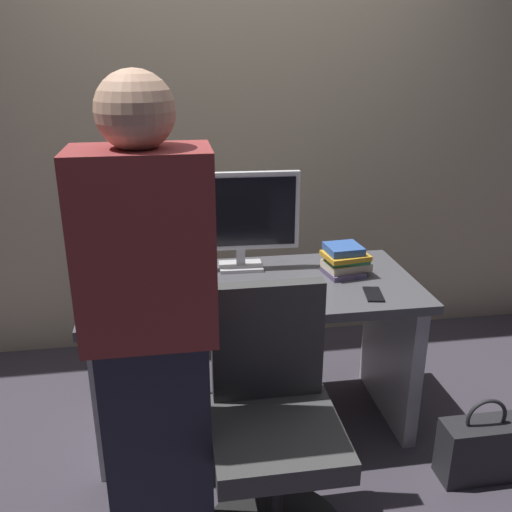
{
  "coord_description": "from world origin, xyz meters",
  "views": [
    {
      "loc": [
        -0.34,
        -2.2,
        1.68
      ],
      "look_at": [
        0.0,
        -0.05,
        0.87
      ],
      "focal_mm": 38.81,
      "sensor_mm": 36.0,
      "label": 1
    }
  ],
  "objects_px": {
    "book_stack": "(345,260)",
    "desk": "(254,329)",
    "person_at_desk": "(152,338)",
    "handbag": "(481,449)",
    "keyboard": "(248,294)",
    "mouse": "(316,286)",
    "cup_near_keyboard": "(142,301)",
    "cell_phone": "(373,294)",
    "office_chair": "(274,433)",
    "cup_by_monitor": "(153,267)",
    "monitor": "(240,216)"
  },
  "relations": [
    {
      "from": "book_stack",
      "to": "desk",
      "type": "bearing_deg",
      "value": -172.73
    },
    {
      "from": "person_at_desk",
      "to": "handbag",
      "type": "xyz_separation_m",
      "value": [
        1.29,
        0.14,
        -0.7
      ]
    },
    {
      "from": "desk",
      "to": "keyboard",
      "type": "height_order",
      "value": "keyboard"
    },
    {
      "from": "mouse",
      "to": "desk",
      "type": "bearing_deg",
      "value": 159.52
    },
    {
      "from": "keyboard",
      "to": "book_stack",
      "type": "relative_size",
      "value": 1.9
    },
    {
      "from": "person_at_desk",
      "to": "book_stack",
      "type": "bearing_deg",
      "value": 39.54
    },
    {
      "from": "handbag",
      "to": "keyboard",
      "type": "bearing_deg",
      "value": 157.46
    },
    {
      "from": "cup_near_keyboard",
      "to": "book_stack",
      "type": "distance_m",
      "value": 0.93
    },
    {
      "from": "mouse",
      "to": "book_stack",
      "type": "height_order",
      "value": "book_stack"
    },
    {
      "from": "cup_near_keyboard",
      "to": "cell_phone",
      "type": "distance_m",
      "value": 0.95
    },
    {
      "from": "person_at_desk",
      "to": "book_stack",
      "type": "distance_m",
      "value": 1.1
    },
    {
      "from": "cup_near_keyboard",
      "to": "keyboard",
      "type": "bearing_deg",
      "value": 9.95
    },
    {
      "from": "book_stack",
      "to": "keyboard",
      "type": "bearing_deg",
      "value": -159.62
    },
    {
      "from": "desk",
      "to": "book_stack",
      "type": "distance_m",
      "value": 0.52
    },
    {
      "from": "office_chair",
      "to": "cup_near_keyboard",
      "type": "distance_m",
      "value": 0.71
    },
    {
      "from": "keyboard",
      "to": "cup_by_monitor",
      "type": "bearing_deg",
      "value": 142.94
    },
    {
      "from": "mouse",
      "to": "person_at_desk",
      "type": "bearing_deg",
      "value": -140.81
    },
    {
      "from": "desk",
      "to": "cup_near_keyboard",
      "type": "distance_m",
      "value": 0.57
    },
    {
      "from": "cup_near_keyboard",
      "to": "handbag",
      "type": "relative_size",
      "value": 0.23
    },
    {
      "from": "office_chair",
      "to": "cup_by_monitor",
      "type": "relative_size",
      "value": 9.77
    },
    {
      "from": "person_at_desk",
      "to": "mouse",
      "type": "bearing_deg",
      "value": 39.19
    },
    {
      "from": "desk",
      "to": "office_chair",
      "type": "distance_m",
      "value": 0.64
    },
    {
      "from": "handbag",
      "to": "desk",
      "type": "bearing_deg",
      "value": 150.05
    },
    {
      "from": "person_at_desk",
      "to": "book_stack",
      "type": "relative_size",
      "value": 7.25
    },
    {
      "from": "keyboard",
      "to": "cup_near_keyboard",
      "type": "xyz_separation_m",
      "value": [
        -0.42,
        -0.07,
        0.03
      ]
    },
    {
      "from": "handbag",
      "to": "monitor",
      "type": "bearing_deg",
      "value": 142.27
    },
    {
      "from": "monitor",
      "to": "mouse",
      "type": "bearing_deg",
      "value": -45.56
    },
    {
      "from": "office_chair",
      "to": "cup_near_keyboard",
      "type": "relative_size",
      "value": 11.01
    },
    {
      "from": "person_at_desk",
      "to": "cup_near_keyboard",
      "type": "height_order",
      "value": "person_at_desk"
    },
    {
      "from": "cup_near_keyboard",
      "to": "cell_phone",
      "type": "bearing_deg",
      "value": 0.23
    },
    {
      "from": "desk",
      "to": "monitor",
      "type": "relative_size",
      "value": 2.66
    },
    {
      "from": "mouse",
      "to": "book_stack",
      "type": "xyz_separation_m",
      "value": [
        0.17,
        0.15,
        0.05
      ]
    },
    {
      "from": "person_at_desk",
      "to": "book_stack",
      "type": "height_order",
      "value": "person_at_desk"
    },
    {
      "from": "keyboard",
      "to": "office_chair",
      "type": "bearing_deg",
      "value": -89.79
    },
    {
      "from": "desk",
      "to": "handbag",
      "type": "height_order",
      "value": "desk"
    },
    {
      "from": "person_at_desk",
      "to": "cup_by_monitor",
      "type": "xyz_separation_m",
      "value": [
        -0.02,
        0.8,
        -0.07
      ]
    },
    {
      "from": "keyboard",
      "to": "mouse",
      "type": "distance_m",
      "value": 0.3
    },
    {
      "from": "desk",
      "to": "monitor",
      "type": "height_order",
      "value": "monitor"
    },
    {
      "from": "cup_near_keyboard",
      "to": "desk",
      "type": "bearing_deg",
      "value": 22.55
    },
    {
      "from": "office_chair",
      "to": "cup_near_keyboard",
      "type": "bearing_deg",
      "value": 135.08
    },
    {
      "from": "keyboard",
      "to": "cup_near_keyboard",
      "type": "distance_m",
      "value": 0.43
    },
    {
      "from": "office_chair",
      "to": "mouse",
      "type": "xyz_separation_m",
      "value": [
        0.28,
        0.54,
        0.31
      ]
    },
    {
      "from": "book_stack",
      "to": "handbag",
      "type": "relative_size",
      "value": 0.6
    },
    {
      "from": "cell_phone",
      "to": "handbag",
      "type": "height_order",
      "value": "cell_phone"
    },
    {
      "from": "person_at_desk",
      "to": "desk",
      "type": "bearing_deg",
      "value": 56.85
    },
    {
      "from": "monitor",
      "to": "book_stack",
      "type": "distance_m",
      "value": 0.52
    },
    {
      "from": "person_at_desk",
      "to": "cell_phone",
      "type": "height_order",
      "value": "person_at_desk"
    },
    {
      "from": "monitor",
      "to": "handbag",
      "type": "xyz_separation_m",
      "value": [
        0.9,
        -0.7,
        -0.84
      ]
    },
    {
      "from": "mouse",
      "to": "cup_by_monitor",
      "type": "distance_m",
      "value": 0.73
    },
    {
      "from": "office_chair",
      "to": "cell_phone",
      "type": "xyz_separation_m",
      "value": [
        0.5,
        0.44,
        0.3
      ]
    }
  ]
}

